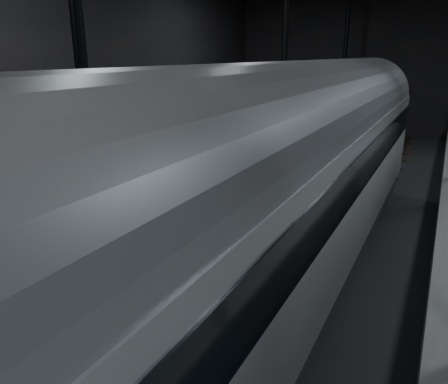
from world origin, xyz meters
The scene contains 6 objects.
ground centered at (0.00, 0.00, 0.00)m, with size 44.00×44.00×0.00m, color black.
platform_left centered at (-7.50, 0.00, 0.50)m, with size 9.00×43.80×1.00m, color #595956.
tactile_strip centered at (-3.25, 0.00, 1.00)m, with size 0.50×43.80×0.01m, color #9C8F1C.
track centered at (0.00, 0.00, 0.07)m, with size 2.40×43.00×0.24m.
train centered at (0.00, -1.94, 2.94)m, with size 2.95×19.69×5.26m.
woman centered at (-3.80, 0.82, 1.84)m, with size 0.61×0.40×1.68m, color tan.
Camera 1 is at (2.84, -10.77, 5.50)m, focal length 35.00 mm.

